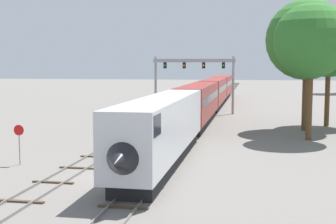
% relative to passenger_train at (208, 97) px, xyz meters
% --- Properties ---
extents(ground_plane, '(400.00, 400.00, 0.00)m').
position_rel_passenger_train_xyz_m(ground_plane, '(-2.00, -38.59, -2.60)').
color(ground_plane, slate).
extents(track_main, '(2.60, 200.00, 0.16)m').
position_rel_passenger_train_xyz_m(track_main, '(0.00, 21.41, -2.54)').
color(track_main, slate).
rests_on(track_main, ground).
extents(track_near, '(2.60, 160.00, 0.16)m').
position_rel_passenger_train_xyz_m(track_near, '(-5.50, 1.41, -2.54)').
color(track_near, slate).
rests_on(track_near, ground).
extents(passenger_train, '(3.04, 89.82, 4.80)m').
position_rel_passenger_train_xyz_m(passenger_train, '(0.00, 0.00, 0.00)').
color(passenger_train, silver).
rests_on(passenger_train, ground).
extents(signal_gantry, '(12.10, 0.49, 8.36)m').
position_rel_passenger_train_xyz_m(signal_gantry, '(-2.25, 1.51, 3.50)').
color(signal_gantry, '#999BA0').
rests_on(signal_gantry, ground).
extents(stop_sign, '(0.76, 0.08, 2.88)m').
position_rel_passenger_train_xyz_m(stop_sign, '(-10.00, -36.18, -0.73)').
color(stop_sign, gray).
rests_on(stop_sign, ground).
extents(trackside_tree_left, '(8.60, 8.60, 14.10)m').
position_rel_passenger_train_xyz_m(trackside_tree_left, '(11.83, -14.54, 7.17)').
color(trackside_tree_left, brown).
rests_on(trackside_tree_left, ground).
extents(trackside_tree_mid, '(7.21, 7.21, 12.90)m').
position_rel_passenger_train_xyz_m(trackside_tree_mid, '(14.82, -10.20, 6.66)').
color(trackside_tree_mid, brown).
rests_on(trackside_tree_mid, ground).
extents(trackside_tree_right, '(7.05, 7.05, 12.89)m').
position_rel_passenger_train_xyz_m(trackside_tree_right, '(11.57, -20.89, 6.72)').
color(trackside_tree_right, brown).
rests_on(trackside_tree_right, ground).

